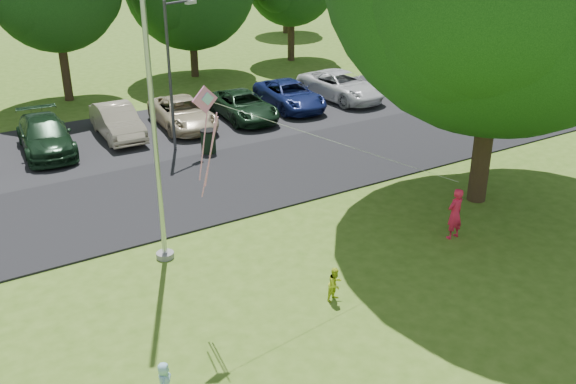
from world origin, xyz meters
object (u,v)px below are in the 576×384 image
child_yellow (335,284)px  kite (216,121)px  woman (455,214)px  trash_can (208,142)px  child_blue (165,382)px  flagpole (153,116)px  street_lamp (173,63)px

child_yellow → kite: 5.17m
woman → child_yellow: size_ratio=1.76×
trash_can → child_blue: bearing=-118.8°
child_yellow → flagpole: bearing=107.9°
street_lamp → woman: size_ratio=3.72×
child_blue → street_lamp: bearing=6.0°
street_lamp → child_yellow: street_lamp is taller
trash_can → child_yellow: size_ratio=1.10×
flagpole → child_blue: size_ratio=11.23×
trash_can → woman: woman is taller
child_blue → child_yellow: bearing=-47.0°
trash_can → kite: kite is taller
child_blue → woman: bearing=-48.6°
woman → street_lamp: bearing=-74.4°
child_blue → flagpole: bearing=8.4°
woman → flagpole: bearing=-26.9°
kite → child_blue: bearing=-139.5°
flagpole → child_blue: 6.91m
flagpole → child_yellow: size_ratio=11.01×
street_lamp → child_yellow: (-1.01, -12.35, -3.11)m
flagpole → street_lamp: bearing=64.5°
child_yellow → trash_can: bearing=64.9°
child_yellow → street_lamp: bearing=69.4°
woman → child_blue: 10.15m
trash_can → child_blue: (-6.80, -12.39, -0.06)m
child_yellow → child_blue: child_yellow is taller
street_lamp → kite: street_lamp is taller
flagpole → child_blue: (-2.15, -5.41, -3.72)m
flagpole → trash_can: 9.15m
trash_can → woman: (3.14, -10.37, 0.29)m
street_lamp → trash_can: size_ratio=5.93×
street_lamp → woman: (3.94, -11.49, -2.77)m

